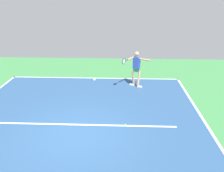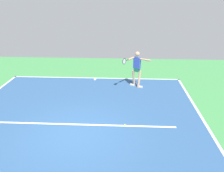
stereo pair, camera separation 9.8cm
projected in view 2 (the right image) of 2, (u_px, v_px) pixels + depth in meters
The scene contains 8 objects.
ground_plane at pixel (76, 134), 8.19m from camera, with size 20.42×20.42×0.00m, color #428E4C.
court_surface at pixel (76, 134), 8.19m from camera, with size 9.48×11.69×0.00m, color #2D5484.
court_line_baseline_near at pixel (96, 78), 13.57m from camera, with size 9.48×0.10×0.01m, color white.
court_line_sideline_left at pixel (214, 138), 7.95m from camera, with size 0.10×11.69×0.01m, color white.
court_line_service at pixel (79, 124), 8.79m from camera, with size 7.11×0.10×0.01m, color white.
court_line_centre_mark at pixel (95, 79), 13.39m from camera, with size 0.10×0.30×0.01m, color white.
tennis_player at pixel (137, 67), 11.95m from camera, with size 1.38×1.05×1.85m.
tennis_ball_centre_court at pixel (125, 125), 8.69m from camera, with size 0.07×0.07×0.07m, color #CCE033.
Camera 2 is at (-1.63, 6.94, 4.54)m, focal length 38.19 mm.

